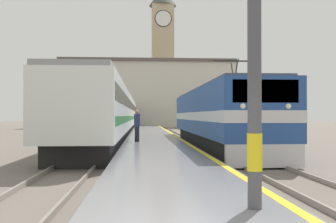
% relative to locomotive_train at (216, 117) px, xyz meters
% --- Properties ---
extents(ground_plane, '(200.00, 200.00, 0.00)m').
position_rel_locomotive_train_xyz_m(ground_plane, '(-3.47, 11.47, -1.78)').
color(ground_plane, '#70665B').
extents(platform, '(3.59, 140.00, 0.41)m').
position_rel_locomotive_train_xyz_m(platform, '(-3.47, 6.47, -1.57)').
color(platform, gray).
rests_on(platform, ground).
extents(rail_track_near, '(2.83, 140.00, 0.16)m').
position_rel_locomotive_train_xyz_m(rail_track_near, '(0.00, 6.47, -1.75)').
color(rail_track_near, '#70665B').
rests_on(rail_track_near, ground).
extents(rail_track_far, '(2.83, 140.00, 0.16)m').
position_rel_locomotive_train_xyz_m(rail_track_far, '(-6.61, 6.47, -1.75)').
color(rail_track_far, '#70665B').
rests_on(rail_track_far, ground).
extents(locomotive_train, '(2.92, 18.48, 4.43)m').
position_rel_locomotive_train_xyz_m(locomotive_train, '(0.00, 0.00, 0.00)').
color(locomotive_train, black).
rests_on(locomotive_train, ground).
extents(passenger_train, '(2.92, 47.92, 3.73)m').
position_rel_locomotive_train_xyz_m(passenger_train, '(-6.61, 14.46, 0.24)').
color(passenger_train, black).
rests_on(passenger_train, ground).
extents(person_on_platform, '(0.34, 0.34, 1.81)m').
position_rel_locomotive_train_xyz_m(person_on_platform, '(-4.53, -0.07, -0.41)').
color(person_on_platform, '#23232D').
rests_on(person_on_platform, platform).
extents(clock_tower, '(5.15, 5.15, 26.51)m').
position_rel_locomotive_train_xyz_m(clock_tower, '(-0.33, 52.24, 12.33)').
color(clock_tower, tan).
rests_on(clock_tower, ground).
extents(station_building, '(28.05, 9.02, 10.80)m').
position_rel_locomotive_train_xyz_m(station_building, '(-3.14, 42.42, 3.65)').
color(station_building, beige).
rests_on(station_building, ground).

